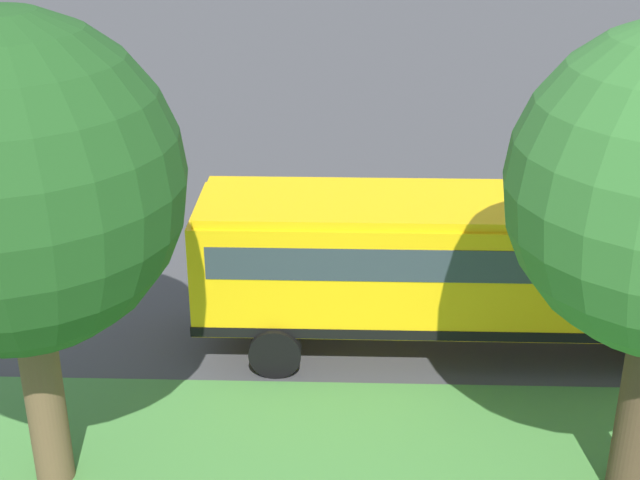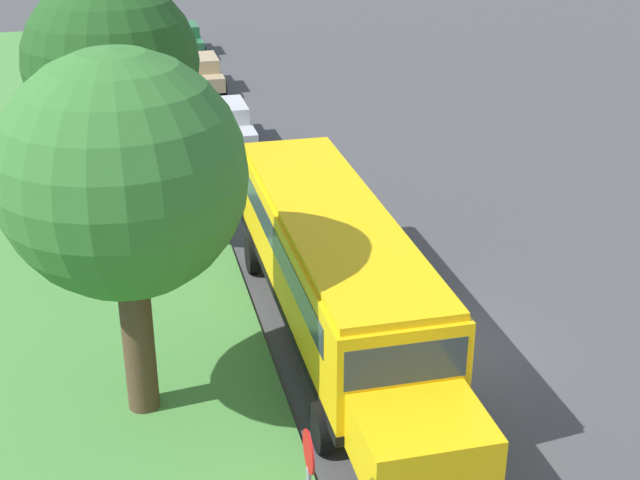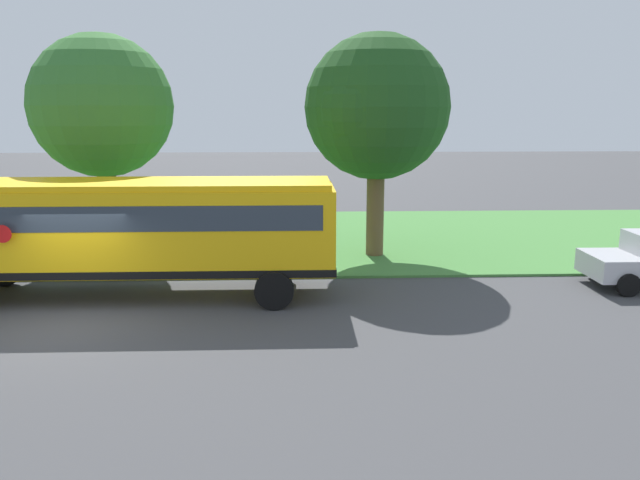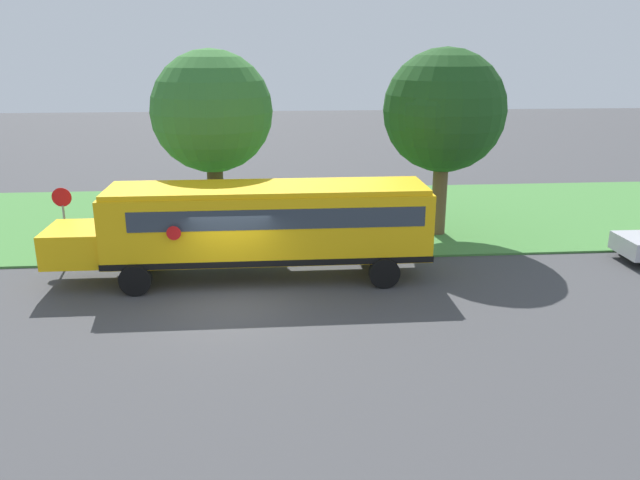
{
  "view_description": "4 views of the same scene",
  "coord_description": "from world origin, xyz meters",
  "px_view_note": "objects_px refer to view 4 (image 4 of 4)",
  "views": [
    {
      "loc": [
        -18.17,
        3.55,
        9.35
      ],
      "look_at": [
        -0.6,
        4.1,
        1.49
      ],
      "focal_mm": 50.0,
      "sensor_mm": 36.0,
      "label": 1
    },
    {
      "loc": [
        -6.96,
        -16.54,
        10.71
      ],
      "look_at": [
        -2.03,
        3.84,
        1.21
      ],
      "focal_mm": 50.0,
      "sensor_mm": 36.0,
      "label": 2
    },
    {
      "loc": [
        14.14,
        5.45,
        5.03
      ],
      "look_at": [
        -0.3,
        6.0,
        1.98
      ],
      "focal_mm": 35.0,
      "sensor_mm": 36.0,
      "label": 3
    },
    {
      "loc": [
        17.48,
        1.24,
        7.46
      ],
      "look_at": [
        -0.6,
        2.73,
        1.83
      ],
      "focal_mm": 35.0,
      "sensor_mm": 36.0,
      "label": 4
    }
  ],
  "objects_px": {
    "oak_tree_beside_bus": "(209,110)",
    "trash_bin": "(99,243)",
    "school_bus": "(260,223)",
    "stop_sign": "(64,215)",
    "oak_tree_roadside_mid": "(442,112)"
  },
  "relations": [
    {
      "from": "school_bus",
      "to": "oak_tree_beside_bus",
      "type": "height_order",
      "value": "oak_tree_beside_bus"
    },
    {
      "from": "oak_tree_beside_bus",
      "to": "oak_tree_roadside_mid",
      "type": "distance_m",
      "value": 9.0
    },
    {
      "from": "school_bus",
      "to": "stop_sign",
      "type": "distance_m",
      "value": 7.32
    },
    {
      "from": "oak_tree_beside_bus",
      "to": "trash_bin",
      "type": "xyz_separation_m",
      "value": [
        1.43,
        -4.2,
        -4.71
      ]
    },
    {
      "from": "stop_sign",
      "to": "trash_bin",
      "type": "height_order",
      "value": "stop_sign"
    },
    {
      "from": "school_bus",
      "to": "oak_tree_beside_bus",
      "type": "xyz_separation_m",
      "value": [
        -4.39,
        -1.87,
        3.24
      ]
    },
    {
      "from": "oak_tree_roadside_mid",
      "to": "trash_bin",
      "type": "bearing_deg",
      "value": -84.3
    },
    {
      "from": "oak_tree_beside_bus",
      "to": "oak_tree_roadside_mid",
      "type": "height_order",
      "value": "oak_tree_roadside_mid"
    },
    {
      "from": "trash_bin",
      "to": "oak_tree_beside_bus",
      "type": "bearing_deg",
      "value": 108.79
    },
    {
      "from": "oak_tree_roadside_mid",
      "to": "stop_sign",
      "type": "xyz_separation_m",
      "value": [
        2.08,
        -14.1,
        -3.31
      ]
    },
    {
      "from": "oak_tree_beside_bus",
      "to": "oak_tree_roadside_mid",
      "type": "bearing_deg",
      "value": 89.29
    },
    {
      "from": "school_bus",
      "to": "oak_tree_roadside_mid",
      "type": "distance_m",
      "value": 8.88
    },
    {
      "from": "oak_tree_beside_bus",
      "to": "trash_bin",
      "type": "height_order",
      "value": "oak_tree_beside_bus"
    },
    {
      "from": "oak_tree_beside_bus",
      "to": "stop_sign",
      "type": "distance_m",
      "value": 6.52
    },
    {
      "from": "stop_sign",
      "to": "trash_bin",
      "type": "relative_size",
      "value": 3.04
    }
  ]
}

